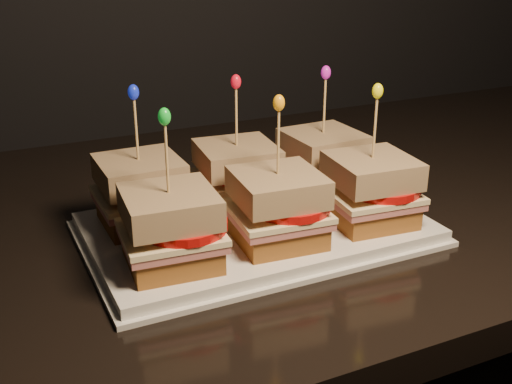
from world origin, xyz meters
name	(u,v)px	position (x,y,z in m)	size (l,w,h in m)	color
granite_slab	(202,222)	(0.12, 1.65, 0.90)	(2.54, 0.72, 0.04)	black
platter	(256,229)	(0.15, 1.55, 0.93)	(0.37, 0.23, 0.02)	white
platter_rim	(256,234)	(0.15, 1.55, 0.92)	(0.39, 0.24, 0.01)	white
sandwich_0_bread_bot	(142,213)	(0.04, 1.60, 0.95)	(0.09, 0.09, 0.02)	#583511
sandwich_0_ham	(141,200)	(0.04, 1.60, 0.96)	(0.09, 0.09, 0.01)	#B0635D
sandwich_0_cheese	(141,195)	(0.04, 1.60, 0.97)	(0.10, 0.09, 0.01)	beige
sandwich_0_tomato	(152,189)	(0.05, 1.60, 0.98)	(0.09, 0.09, 0.01)	#BC0E0B
sandwich_0_bread_top	(139,172)	(0.04, 1.60, 1.00)	(0.09, 0.09, 0.03)	#5D3311
sandwich_0_pick	(136,133)	(0.04, 1.60, 1.04)	(0.00, 0.00, 0.09)	tan
sandwich_0_frill	(133,92)	(0.04, 1.60, 1.09)	(0.01, 0.01, 0.02)	#1426D4
sandwich_1_bread_bot	(237,196)	(0.15, 1.60, 0.95)	(0.09, 0.09, 0.02)	#583511
sandwich_1_ham	(237,184)	(0.15, 1.60, 0.96)	(0.09, 0.09, 0.01)	#B0635D
sandwich_1_cheese	(237,179)	(0.15, 1.60, 0.97)	(0.10, 0.09, 0.01)	beige
sandwich_1_tomato	(248,173)	(0.17, 1.60, 0.98)	(0.09, 0.09, 0.01)	#BC0E0B
sandwich_1_bread_top	(237,157)	(0.15, 1.60, 1.00)	(0.09, 0.09, 0.03)	#5D3311
sandwich_1_pick	(236,120)	(0.15, 1.60, 1.04)	(0.00, 0.00, 0.09)	tan
sandwich_1_frill	(236,82)	(0.15, 1.60, 1.09)	(0.01, 0.01, 0.02)	red
sandwich_2_bread_bot	(321,181)	(0.27, 1.60, 0.95)	(0.09, 0.09, 0.02)	#583511
sandwich_2_ham	(322,169)	(0.27, 1.60, 0.96)	(0.09, 0.09, 0.01)	#B0635D
sandwich_2_cheese	(322,164)	(0.27, 1.60, 0.97)	(0.10, 0.09, 0.01)	beige
sandwich_2_tomato	(333,159)	(0.28, 1.60, 0.98)	(0.09, 0.09, 0.01)	#BC0E0B
sandwich_2_bread_top	(323,144)	(0.27, 1.60, 1.00)	(0.09, 0.09, 0.03)	#5D3311
sandwich_2_pick	(324,109)	(0.27, 1.60, 1.04)	(0.00, 0.00, 0.09)	tan
sandwich_2_frill	(326,72)	(0.27, 1.60, 1.09)	(0.01, 0.01, 0.02)	#C81EBD
sandwich_3_bread_bot	(172,252)	(0.04, 1.50, 0.95)	(0.09, 0.09, 0.02)	#583511
sandwich_3_ham	(171,238)	(0.04, 1.50, 0.96)	(0.09, 0.09, 0.01)	#B0635D
sandwich_3_cheese	(171,232)	(0.04, 1.50, 0.97)	(0.10, 0.09, 0.01)	beige
sandwich_3_tomato	(184,225)	(0.05, 1.49, 0.98)	(0.09, 0.09, 0.01)	#BC0E0B
sandwich_3_bread_top	(169,207)	(0.04, 1.50, 1.00)	(0.09, 0.09, 0.03)	#5D3311
sandwich_3_pick	(167,163)	(0.04, 1.50, 1.04)	(0.00, 0.00, 0.09)	tan
sandwich_3_frill	(164,117)	(0.04, 1.50, 1.09)	(0.01, 0.01, 0.02)	green
sandwich_4_bread_bot	(277,230)	(0.15, 1.50, 0.95)	(0.09, 0.09, 0.02)	#583511
sandwich_4_ham	(277,217)	(0.15, 1.50, 0.96)	(0.09, 0.09, 0.01)	#B0635D
sandwich_4_cheese	(277,211)	(0.15, 1.50, 0.97)	(0.10, 0.09, 0.01)	beige
sandwich_4_tomato	(290,204)	(0.17, 1.49, 0.98)	(0.09, 0.09, 0.01)	#BC0E0B
sandwich_4_bread_top	(278,187)	(0.15, 1.50, 1.00)	(0.09, 0.09, 0.03)	#5D3311
sandwich_4_pick	(278,146)	(0.15, 1.50, 1.04)	(0.00, 0.00, 0.09)	tan
sandwich_4_frill	(279,103)	(0.15, 1.50, 1.09)	(0.01, 0.01, 0.02)	orange
sandwich_5_bread_bot	(369,211)	(0.27, 1.50, 0.95)	(0.09, 0.09, 0.02)	#583511
sandwich_5_ham	(370,198)	(0.27, 1.50, 0.96)	(0.09, 0.09, 0.01)	#B0635D
sandwich_5_cheese	(370,193)	(0.27, 1.50, 0.97)	(0.10, 0.09, 0.01)	beige
sandwich_5_tomato	(383,187)	(0.28, 1.49, 0.98)	(0.09, 0.09, 0.01)	#BC0E0B
sandwich_5_bread_top	(372,170)	(0.27, 1.50, 1.00)	(0.09, 0.09, 0.03)	#5D3311
sandwich_5_pick	(375,132)	(0.27, 1.50, 1.04)	(0.00, 0.00, 0.09)	tan
sandwich_5_frill	(378,91)	(0.27, 1.50, 1.09)	(0.01, 0.01, 0.02)	yellow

